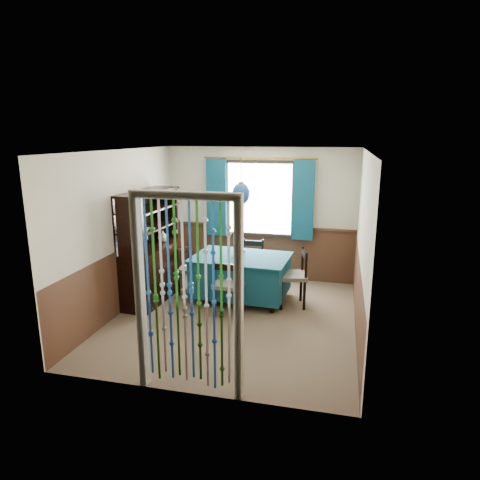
% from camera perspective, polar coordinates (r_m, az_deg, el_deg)
% --- Properties ---
extents(floor, '(4.00, 4.00, 0.00)m').
position_cam_1_polar(floor, '(6.62, -0.77, -10.35)').
color(floor, brown).
rests_on(floor, ground).
extents(ceiling, '(4.00, 4.00, 0.00)m').
position_cam_1_polar(ceiling, '(6.04, -0.85, 11.84)').
color(ceiling, silver).
rests_on(ceiling, ground).
extents(wall_back, '(3.60, 0.00, 3.60)m').
position_cam_1_polar(wall_back, '(8.12, 2.67, 3.47)').
color(wall_back, beige).
rests_on(wall_back, ground).
extents(wall_front, '(3.60, 0.00, 3.60)m').
position_cam_1_polar(wall_front, '(4.38, -7.29, -5.79)').
color(wall_front, beige).
rests_on(wall_front, ground).
extents(wall_left, '(0.00, 4.00, 4.00)m').
position_cam_1_polar(wall_left, '(6.87, -15.53, 1.05)').
color(wall_left, beige).
rests_on(wall_left, ground).
extents(wall_right, '(0.00, 4.00, 4.00)m').
position_cam_1_polar(wall_right, '(6.04, 16.00, -0.72)').
color(wall_right, beige).
rests_on(wall_right, ground).
extents(wainscot_back, '(3.60, 0.00, 3.60)m').
position_cam_1_polar(wainscot_back, '(8.27, 2.59, -1.67)').
color(wainscot_back, '#492B1B').
rests_on(wainscot_back, ground).
extents(wainscot_front, '(3.60, 0.00, 3.60)m').
position_cam_1_polar(wainscot_front, '(4.69, -6.94, -14.38)').
color(wainscot_front, '#492B1B').
rests_on(wainscot_front, ground).
extents(wainscot_left, '(0.00, 4.00, 4.00)m').
position_cam_1_polar(wainscot_left, '(7.06, -15.03, -4.91)').
color(wainscot_left, '#492B1B').
rests_on(wainscot_left, ground).
extents(wainscot_right, '(0.00, 4.00, 4.00)m').
position_cam_1_polar(wainscot_right, '(6.26, 15.40, -7.37)').
color(wainscot_right, '#492B1B').
rests_on(wainscot_right, ground).
extents(window, '(1.32, 0.12, 1.42)m').
position_cam_1_polar(window, '(8.02, 2.63, 5.51)').
color(window, black).
rests_on(window, wall_back).
extents(doorway, '(1.16, 0.12, 2.18)m').
position_cam_1_polar(doorway, '(4.50, -6.94, -7.94)').
color(doorway, silver).
rests_on(doorway, ground).
extents(dining_table, '(1.64, 1.18, 0.75)m').
position_cam_1_polar(dining_table, '(7.17, 0.14, -4.63)').
color(dining_table, '#104155').
rests_on(dining_table, floor).
extents(chair_near, '(0.45, 0.43, 0.89)m').
position_cam_1_polar(chair_near, '(6.57, -1.55, -6.07)').
color(chair_near, black).
rests_on(chair_near, floor).
extents(chair_far, '(0.44, 0.42, 0.86)m').
position_cam_1_polar(chair_far, '(7.79, 1.61, -2.99)').
color(chair_far, black).
rests_on(chair_far, floor).
extents(chair_left, '(0.49, 0.50, 0.84)m').
position_cam_1_polar(chair_left, '(7.48, -6.62, -3.87)').
color(chair_left, black).
rests_on(chair_left, floor).
extents(chair_right, '(0.54, 0.56, 0.94)m').
position_cam_1_polar(chair_right, '(6.96, 7.19, -4.80)').
color(chair_right, black).
rests_on(chair_right, floor).
extents(sideboard, '(0.57, 1.43, 1.84)m').
position_cam_1_polar(sideboard, '(7.29, -11.72, -3.04)').
color(sideboard, black).
rests_on(sideboard, floor).
extents(pendant_lamp, '(0.28, 0.28, 0.88)m').
position_cam_1_polar(pendant_lamp, '(6.86, 0.15, 6.20)').
color(pendant_lamp, olive).
rests_on(pendant_lamp, ceiling).
extents(vase_table, '(0.20, 0.20, 0.19)m').
position_cam_1_polar(vase_table, '(7.10, -0.08, -1.35)').
color(vase_table, navy).
rests_on(vase_table, dining_table).
extents(bowl_shelf, '(0.25, 0.25, 0.05)m').
position_cam_1_polar(bowl_shelf, '(6.79, -12.79, 1.36)').
color(bowl_shelf, beige).
rests_on(bowl_shelf, sideboard).
extents(vase_sideboard, '(0.20, 0.20, 0.21)m').
position_cam_1_polar(vase_sideboard, '(7.49, -10.25, 0.60)').
color(vase_sideboard, beige).
rests_on(vase_sideboard, sideboard).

